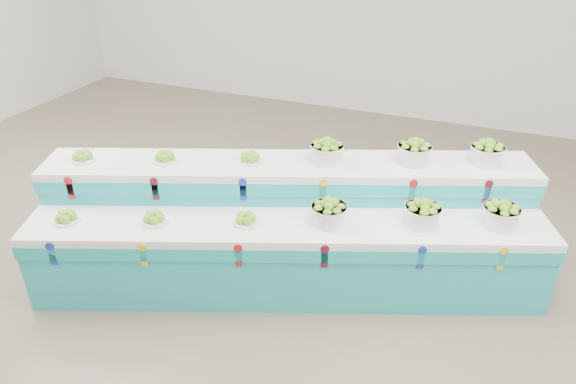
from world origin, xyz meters
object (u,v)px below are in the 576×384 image
Objects in this scene: display_stand at (288,227)px; basket_upper_right at (487,153)px; basket_lower_left at (329,213)px; plate_upper_mid at (164,156)px.

basket_upper_right is at bearing 8.91° from display_stand.
basket_lower_left is 1.55m from plate_upper_mid.
basket_upper_right is at bearing 20.92° from plate_upper_mid.
plate_upper_mid is at bearing -179.76° from basket_lower_left.
plate_upper_mid is 2.83m from basket_upper_right.
display_stand is at bearing -150.18° from basket_upper_right.
plate_upper_mid reaches higher than display_stand.
plate_upper_mid reaches higher than basket_lower_left.
display_stand is 1.86m from basket_upper_right.
display_stand reaches higher than basket_lower_left.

